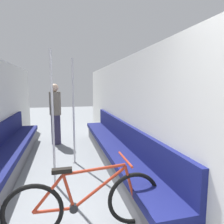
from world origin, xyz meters
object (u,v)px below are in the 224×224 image
at_px(grab_pole_far, 74,113).
at_px(bicycle, 86,203).
at_px(bench_seat_row_left, 6,159).
at_px(passenger_standing, 55,113).
at_px(grab_pole_near, 53,122).
at_px(bench_seat_row_right, 115,150).

bearing_deg(grab_pole_far, bicycle, -89.91).
relative_size(bench_seat_row_left, passenger_standing, 2.90).
distance_m(bench_seat_row_left, bicycle, 2.15).
height_order(bench_seat_row_left, bicycle, bench_seat_row_left).
relative_size(grab_pole_near, passenger_standing, 1.29).
bearing_deg(grab_pole_near, bench_seat_row_right, 28.32).
height_order(bench_seat_row_left, bench_seat_row_right, same).
bearing_deg(passenger_standing, grab_pole_far, -45.33).
bearing_deg(bicycle, passenger_standing, 115.04).
distance_m(bench_seat_row_left, bench_seat_row_right, 2.01).
distance_m(grab_pole_near, grab_pole_far, 0.95).
bearing_deg(grab_pole_far, bench_seat_row_right, -17.87).
relative_size(bench_seat_row_left, bicycle, 2.82).
xyz_separation_m(bench_seat_row_right, grab_pole_near, (-1.15, -0.62, 0.75)).
distance_m(bench_seat_row_left, grab_pole_far, 1.45).
xyz_separation_m(bench_seat_row_left, bicycle, (1.22, -1.77, 0.05)).
bearing_deg(grab_pole_far, grab_pole_near, -112.31).
distance_m(bench_seat_row_right, grab_pole_near, 1.51).
bearing_deg(bench_seat_row_left, grab_pole_near, -35.91).
distance_m(grab_pole_far, passenger_standing, 1.57).
relative_size(grab_pole_near, grab_pole_far, 1.00).
bearing_deg(passenger_standing, grab_pole_near, -59.27).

